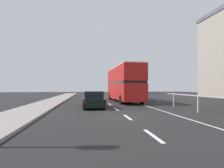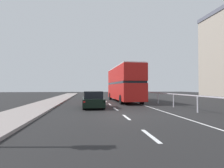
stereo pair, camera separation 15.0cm
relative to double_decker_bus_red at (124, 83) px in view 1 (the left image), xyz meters
name	(u,v)px [view 1 (the left image)]	position (x,y,z in m)	size (l,w,h in m)	color
ground_plane	(124,116)	(-2.18, -10.54, -2.33)	(74.44, 120.00, 0.10)	black
near_sidewalk_kerb	(16,116)	(-8.66, -10.54, -2.21)	(2.88, 80.00, 0.14)	gray
lane_paint_markings	(126,103)	(-0.17, -2.22, -2.28)	(3.34, 46.00, 0.01)	silver
bridge_side_railing	(152,94)	(3.10, -1.54, -1.31)	(0.10, 42.00, 1.21)	#B9B4BE
double_decker_bus_red	(124,83)	(0.00, 0.00, 0.00)	(2.75, 10.29, 4.26)	red
hatchback_car_near	(93,100)	(-4.01, -6.18, -1.60)	(1.87, 4.30, 1.43)	black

